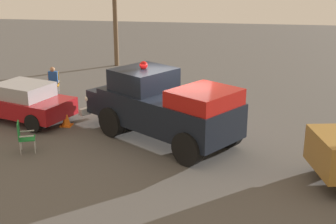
# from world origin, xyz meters

# --- Properties ---
(ground_plane) EXTENTS (60.00, 60.00, 0.00)m
(ground_plane) POSITION_xyz_m (0.00, 0.00, 0.00)
(ground_plane) COLOR #514F4C
(vintage_fire_truck) EXTENTS (6.11, 5.20, 2.59)m
(vintage_fire_truck) POSITION_xyz_m (-0.32, -0.19, 1.20)
(vintage_fire_truck) COLOR black
(vintage_fire_truck) RESTS_ON ground
(classic_hot_rod) EXTENTS (4.72, 3.17, 1.46)m
(classic_hot_rod) POSITION_xyz_m (-6.11, 1.08, 0.75)
(classic_hot_rod) COLOR black
(classic_hot_rod) RESTS_ON ground
(lawn_chair_near_truck) EXTENTS (0.62, 0.61, 1.02)m
(lawn_chair_near_truck) POSITION_xyz_m (-6.08, 4.53, 0.59)
(lawn_chair_near_truck) COLOR #B7BABF
(lawn_chair_near_truck) RESTS_ON ground
(lawn_chair_by_car) EXTENTS (0.65, 0.65, 1.02)m
(lawn_chair_by_car) POSITION_xyz_m (-4.54, -1.94, 0.59)
(lawn_chair_by_car) COLOR #B7BABF
(lawn_chair_by_car) RESTS_ON ground
(spectator_seated) EXTENTS (0.50, 0.61, 1.29)m
(spectator_seated) POSITION_xyz_m (-6.04, 4.40, 0.70)
(spectator_seated) COLOR #383842
(spectator_seated) RESTS_ON ground
(utility_pole) EXTENTS (0.98, 1.52, 6.59)m
(utility_pole) POSITION_xyz_m (-4.76, 10.82, 3.44)
(utility_pole) COLOR brown
(utility_pole) RESTS_ON ground
(traffic_cone) EXTENTS (0.40, 0.40, 0.64)m
(traffic_cone) POSITION_xyz_m (-4.07, 0.60, 0.31)
(traffic_cone) COLOR orange
(traffic_cone) RESTS_ON ground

